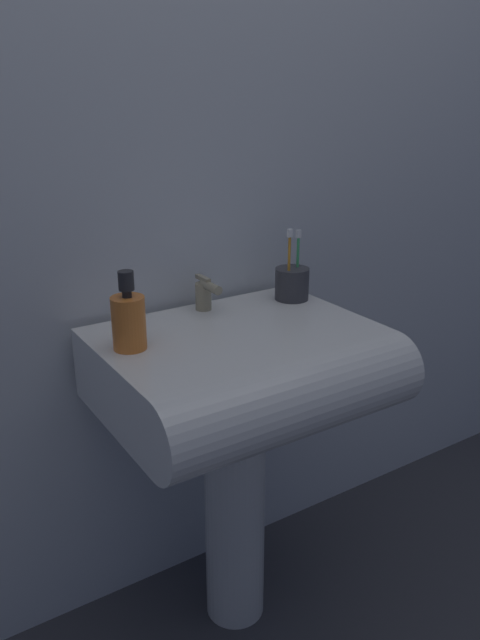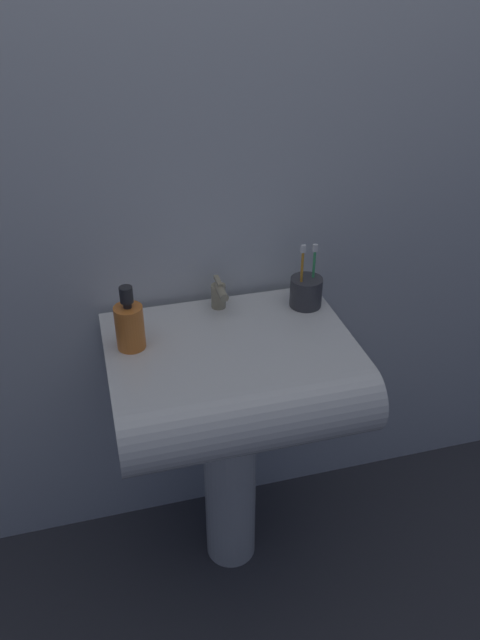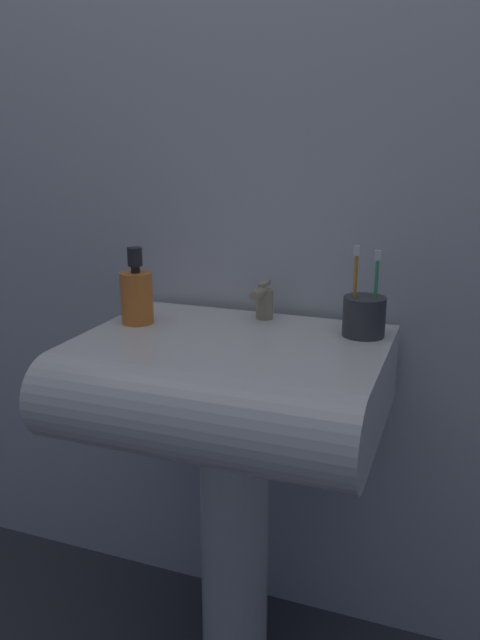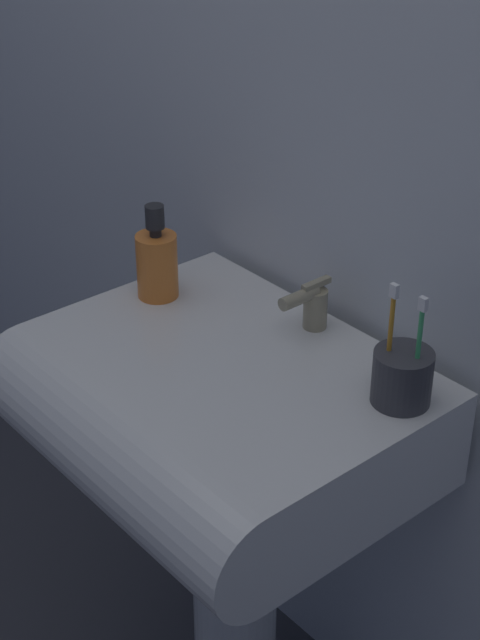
{
  "view_description": "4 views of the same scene",
  "coord_description": "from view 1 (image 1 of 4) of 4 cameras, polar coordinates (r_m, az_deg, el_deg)",
  "views": [
    {
      "loc": [
        -0.69,
        -1.1,
        1.31
      ],
      "look_at": [
        0.02,
        0.01,
        0.82
      ],
      "focal_mm": 35.0,
      "sensor_mm": 36.0,
      "label": 1
    },
    {
      "loc": [
        -0.31,
        -1.26,
        1.67
      ],
      "look_at": [
        0.03,
        -0.0,
        0.85
      ],
      "focal_mm": 35.0,
      "sensor_mm": 36.0,
      "label": 2
    },
    {
      "loc": [
        0.43,
        -1.13,
        1.19
      ],
      "look_at": [
        0.02,
        -0.01,
        0.84
      ],
      "focal_mm": 35.0,
      "sensor_mm": 36.0,
      "label": 3
    },
    {
      "loc": [
        0.98,
        -0.82,
        1.61
      ],
      "look_at": [
        -0.01,
        0.02,
        0.85
      ],
      "focal_mm": 55.0,
      "sensor_mm": 36.0,
      "label": 4
    }
  ],
  "objects": [
    {
      "name": "sink_basin",
      "position": [
        1.38,
        0.79,
        -4.88
      ],
      "size": [
        0.61,
        0.5,
        0.17
      ],
      "color": "white",
      "rests_on": "sink_pedestal"
    },
    {
      "name": "ground_plane",
      "position": [
        1.85,
        -0.45,
        -24.76
      ],
      "size": [
        6.0,
        6.0,
        0.0
      ],
      "primitive_type": "plane",
      "color": "#38383D",
      "rests_on": "ground"
    },
    {
      "name": "toothbrush_cup",
      "position": [
        1.6,
        4.78,
        3.39
      ],
      "size": [
        0.09,
        0.09,
        0.19
      ],
      "color": "#38383D",
      "rests_on": "sink_basin"
    },
    {
      "name": "sink_pedestal",
      "position": [
        1.64,
        -0.48,
        -16.9
      ],
      "size": [
        0.15,
        0.15,
        0.63
      ],
      "primitive_type": "cylinder",
      "color": "white",
      "rests_on": "ground"
    },
    {
      "name": "faucet",
      "position": [
        1.51,
        -3.21,
        2.45
      ],
      "size": [
        0.04,
        0.1,
        0.08
      ],
      "color": "tan",
      "rests_on": "sink_basin"
    },
    {
      "name": "soap_bottle",
      "position": [
        1.3,
        -10.15,
        0.0
      ],
      "size": [
        0.07,
        0.07,
        0.17
      ],
      "color": "orange",
      "rests_on": "sink_basin"
    },
    {
      "name": "wall_back",
      "position": [
        1.53,
        -5.87,
        16.21
      ],
      "size": [
        5.0,
        0.05,
        2.4
      ],
      "primitive_type": "cube",
      "color": "silver",
      "rests_on": "ground"
    }
  ]
}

